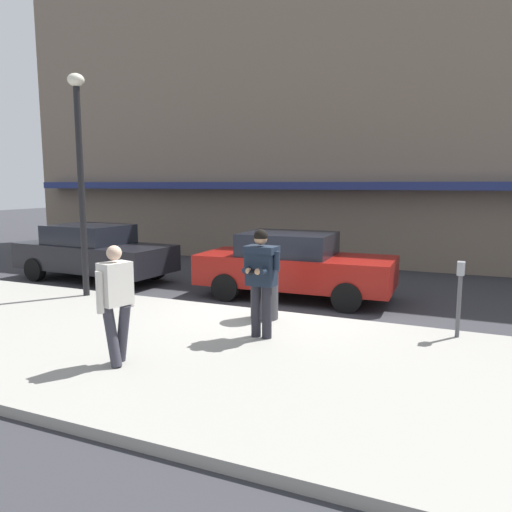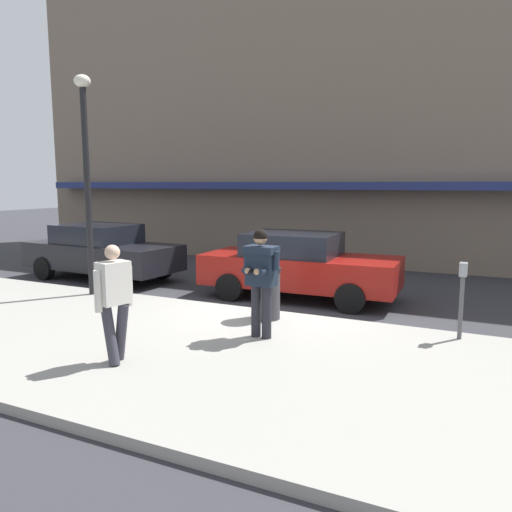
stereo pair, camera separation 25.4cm
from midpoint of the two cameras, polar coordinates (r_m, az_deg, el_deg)
ground_plane at (r=10.35m, az=1.30°, el=-6.68°), size 80.00×80.00×0.00m
sidewalk at (r=7.46m, az=-0.01°, el=-12.15°), size 32.00×5.30×0.14m
curb_paint_line at (r=10.07m, az=6.71°, el=-7.14°), size 28.00×0.12×0.01m
storefront_facade at (r=18.11m, az=15.19°, el=15.60°), size 28.00×4.70×10.14m
parked_sedan_near at (r=14.57m, az=-18.55°, el=0.44°), size 4.61×2.15×1.54m
parked_sedan_mid at (r=11.65m, az=3.70°, el=-1.02°), size 4.56×2.05×1.54m
man_texting_on_phone at (r=8.13m, az=-0.30°, el=-1.79°), size 0.65×0.60×1.81m
pedestrian_in_light_coat at (r=7.25m, az=-16.70°, el=-4.55°), size 0.40×0.58×1.70m
street_lamp_post at (r=11.86m, az=-20.06°, el=10.06°), size 0.36×0.36×4.88m
parking_meter at (r=8.81m, az=21.50°, el=-3.44°), size 0.12×0.18×1.27m
trash_bin at (r=9.41m, az=0.20°, el=-4.23°), size 0.55×0.55×0.98m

